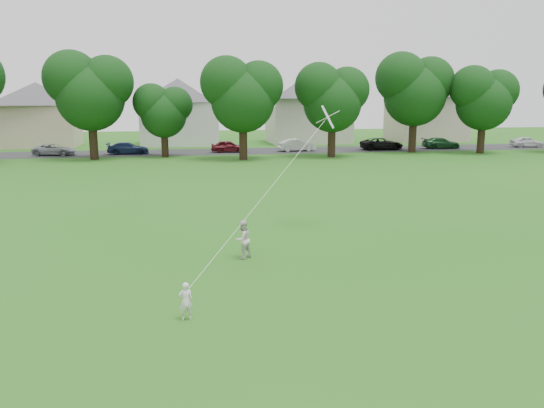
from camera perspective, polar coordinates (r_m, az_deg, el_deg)
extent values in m
plane|color=#1E6316|center=(14.64, -8.10, -10.72)|extent=(160.00, 160.00, 0.00)
cube|color=#2D2D30|center=(55.85, -9.79, 5.51)|extent=(90.00, 7.00, 0.01)
imported|color=silver|center=(13.61, -9.27, -10.26)|extent=(0.39, 0.28, 0.98)
imported|color=silver|center=(18.36, -3.19, -3.83)|extent=(0.84, 0.81, 1.36)
plane|color=white|center=(22.28, 6.02, 9.30)|extent=(0.84, 1.15, 0.92)
cylinder|color=white|center=(17.54, 0.25, 2.27)|extent=(0.01, 0.01, 11.36)
cylinder|color=black|center=(51.06, -18.67, 6.67)|extent=(0.76, 0.76, 3.76)
cylinder|color=black|center=(51.56, -11.46, 6.46)|extent=(0.67, 0.67, 2.67)
cylinder|color=black|center=(48.32, -3.12, 6.89)|extent=(0.75, 0.75, 3.57)
cylinder|color=black|center=(50.84, 6.43, 6.97)|extent=(0.73, 0.73, 3.41)
cylinder|color=black|center=(56.89, 14.89, 7.37)|extent=(0.78, 0.78, 3.92)
cylinder|color=black|center=(58.09, 21.58, 6.77)|extent=(0.73, 0.73, 3.38)
imported|color=gray|center=(56.05, -22.38, 5.42)|extent=(4.23, 2.38, 1.12)
imported|color=#172448|center=(55.01, -15.23, 5.81)|extent=(4.12, 1.78, 1.18)
imported|color=#501016|center=(55.05, -4.67, 6.21)|extent=(3.70, 1.60, 1.24)
imported|color=#B8B8B8|center=(56.19, 2.67, 6.36)|extent=(4.00, 1.65, 1.29)
imported|color=black|center=(59.01, 11.72, 6.36)|extent=(4.66, 2.28, 1.28)
imported|color=#16431F|center=(61.93, 17.73, 6.25)|extent=(4.27, 1.98, 1.21)
imported|color=silver|center=(67.48, 25.70, 6.05)|extent=(3.73, 1.91, 1.21)
cube|color=beige|center=(67.49, -23.78, 7.69)|extent=(8.59, 6.86, 4.71)
pyramid|color=#4C494F|center=(67.44, -24.12, 11.88)|extent=(12.39, 12.39, 2.59)
cube|color=silver|center=(65.65, -9.95, 8.54)|extent=(8.96, 7.70, 5.05)
pyramid|color=#4C494F|center=(65.63, -10.11, 13.17)|extent=(12.92, 12.92, 2.78)
cube|color=beige|center=(67.65, 3.88, 8.94)|extent=(9.74, 7.38, 5.47)
pyramid|color=#4C494F|center=(67.67, 3.95, 13.81)|extent=(14.04, 14.04, 3.01)
cube|color=#C1B2A0|center=(73.19, 16.28, 8.76)|extent=(9.11, 6.94, 5.63)
pyramid|color=#4C494F|center=(73.22, 16.54, 13.38)|extent=(13.14, 13.14, 3.10)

